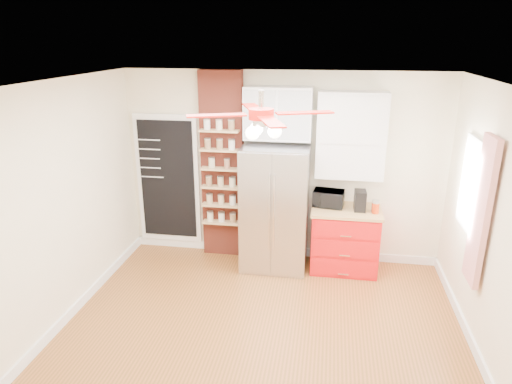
% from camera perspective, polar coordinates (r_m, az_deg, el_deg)
% --- Properties ---
extents(floor, '(4.50, 4.50, 0.00)m').
position_cam_1_polar(floor, '(5.28, 0.56, -17.31)').
color(floor, '#965126').
rests_on(floor, ground).
extents(ceiling, '(4.50, 4.50, 0.00)m').
position_cam_1_polar(ceiling, '(4.28, 0.67, 13.29)').
color(ceiling, white).
rests_on(ceiling, wall_back).
extents(wall_back, '(4.50, 0.02, 2.70)m').
position_cam_1_polar(wall_back, '(6.49, 3.30, 3.04)').
color(wall_back, beige).
rests_on(wall_back, floor).
extents(wall_front, '(4.50, 0.02, 2.70)m').
position_cam_1_polar(wall_front, '(2.90, -5.73, -18.70)').
color(wall_front, beige).
rests_on(wall_front, floor).
extents(wall_left, '(0.02, 4.00, 2.70)m').
position_cam_1_polar(wall_left, '(5.41, -23.70, -1.86)').
color(wall_left, beige).
rests_on(wall_left, floor).
extents(wall_right, '(0.02, 4.00, 2.70)m').
position_cam_1_polar(wall_right, '(4.84, 28.06, -4.87)').
color(wall_right, beige).
rests_on(wall_right, floor).
extents(chalkboard, '(0.95, 0.05, 1.95)m').
position_cam_1_polar(chalkboard, '(6.91, -10.95, 1.53)').
color(chalkboard, white).
rests_on(chalkboard, wall_back).
extents(brick_pillar, '(0.60, 0.16, 2.70)m').
position_cam_1_polar(brick_pillar, '(6.55, -4.20, 3.18)').
color(brick_pillar, brown).
rests_on(brick_pillar, floor).
extents(fridge, '(0.90, 0.70, 1.75)m').
position_cam_1_polar(fridge, '(6.30, 2.40, -2.01)').
color(fridge, '#B5B4B9').
rests_on(fridge, floor).
extents(upper_glass_cabinet, '(0.90, 0.35, 0.70)m').
position_cam_1_polar(upper_glass_cabinet, '(6.15, 2.79, 9.81)').
color(upper_glass_cabinet, white).
rests_on(upper_glass_cabinet, wall_back).
extents(red_cabinet, '(0.94, 0.64, 0.90)m').
position_cam_1_polar(red_cabinet, '(6.47, 11.00, -5.81)').
color(red_cabinet, red).
rests_on(red_cabinet, floor).
extents(upper_shelf_unit, '(0.90, 0.30, 1.15)m').
position_cam_1_polar(upper_shelf_unit, '(6.19, 11.79, 6.91)').
color(upper_shelf_unit, white).
rests_on(upper_shelf_unit, wall_back).
extents(window, '(0.04, 0.75, 1.05)m').
position_cam_1_polar(window, '(5.58, 25.43, 0.68)').
color(window, white).
rests_on(window, wall_right).
extents(curtain, '(0.06, 0.40, 1.55)m').
position_cam_1_polar(curtain, '(5.10, 26.32, -2.26)').
color(curtain, red).
rests_on(curtain, wall_right).
extents(ceiling_fan, '(1.40, 1.40, 0.44)m').
position_cam_1_polar(ceiling_fan, '(4.32, 0.66, 9.64)').
color(ceiling_fan, silver).
rests_on(ceiling_fan, ceiling).
extents(toaster_oven, '(0.44, 0.33, 0.23)m').
position_cam_1_polar(toaster_oven, '(6.33, 9.04, -0.79)').
color(toaster_oven, black).
rests_on(toaster_oven, red_cabinet).
extents(coffee_maker, '(0.16, 0.22, 0.28)m').
position_cam_1_polar(coffee_maker, '(6.25, 12.87, -1.04)').
color(coffee_maker, black).
rests_on(coffee_maker, red_cabinet).
extents(canister_left, '(0.10, 0.10, 0.14)m').
position_cam_1_polar(canister_left, '(6.22, 14.72, -1.96)').
color(canister_left, '#B32D09').
rests_on(canister_left, red_cabinet).
extents(canister_right, '(0.12, 0.12, 0.15)m').
position_cam_1_polar(canister_right, '(6.28, 14.67, -1.74)').
color(canister_right, red).
rests_on(canister_right, red_cabinet).
extents(pantry_jar_oats, '(0.11, 0.11, 0.13)m').
position_cam_1_polar(pantry_jar_oats, '(6.42, -5.55, 3.64)').
color(pantry_jar_oats, '#C0B993').
rests_on(pantry_jar_oats, brick_pillar).
extents(pantry_jar_beans, '(0.09, 0.09, 0.13)m').
position_cam_1_polar(pantry_jar_beans, '(6.37, -3.64, 3.52)').
color(pantry_jar_beans, '#95694C').
rests_on(pantry_jar_beans, brick_pillar).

